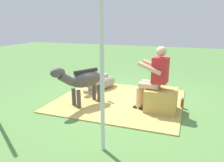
% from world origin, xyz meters
% --- Properties ---
extents(ground_plane, '(24.00, 24.00, 0.00)m').
position_xyz_m(ground_plane, '(0.00, 0.00, 0.00)').
color(ground_plane, '#568442').
extents(hay_patch, '(2.89, 2.56, 0.02)m').
position_xyz_m(hay_patch, '(0.10, -0.03, 0.01)').
color(hay_patch, tan).
rests_on(hay_patch, ground).
extents(hay_bale, '(0.64, 0.56, 0.48)m').
position_xyz_m(hay_bale, '(-0.91, 0.26, 0.24)').
color(hay_bale, tan).
rests_on(hay_bale, ground).
extents(person_seated, '(0.69, 0.46, 1.36)m').
position_xyz_m(person_seated, '(-0.75, 0.25, 0.75)').
color(person_seated, '#D8AD8C').
rests_on(person_seated, ground).
extents(pony_standing, '(0.82, 1.22, 0.94)m').
position_xyz_m(pony_standing, '(0.77, 0.49, 0.58)').
color(pony_standing, '#4C4747').
rests_on(pony_standing, ground).
extents(pony_lying, '(0.70, 1.35, 0.42)m').
position_xyz_m(pony_lying, '(0.83, -0.71, 0.19)').
color(pony_lying, gray).
rests_on(pony_lying, ground).
extents(soda_bottle, '(0.07, 0.07, 0.25)m').
position_xyz_m(soda_bottle, '(-1.33, -0.06, 0.12)').
color(soda_bottle, brown).
rests_on(soda_bottle, ground).
extents(tent_pole_left, '(0.06, 0.06, 2.39)m').
position_xyz_m(tent_pole_left, '(-0.31, 2.00, 1.19)').
color(tent_pole_left, silver).
rests_on(tent_pole_left, ground).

